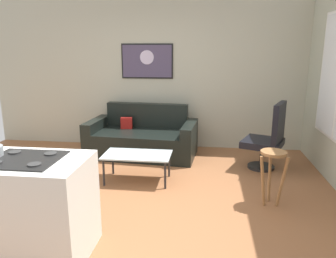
{
  "coord_description": "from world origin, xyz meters",
  "views": [
    {
      "loc": [
        0.9,
        -3.61,
        1.82
      ],
      "look_at": [
        0.34,
        0.9,
        0.7
      ],
      "focal_mm": 35.16,
      "sensor_mm": 36.0,
      "label": 1
    }
  ],
  "objects_px": {
    "coffee_table": "(137,156)",
    "armchair": "(269,138)",
    "couch": "(142,139)",
    "bar_stool": "(273,165)",
    "wall_painting": "(147,61)"
  },
  "relations": [
    {
      "from": "coffee_table",
      "to": "wall_painting",
      "type": "height_order",
      "value": "wall_painting"
    },
    {
      "from": "couch",
      "to": "coffee_table",
      "type": "bearing_deg",
      "value": -82.01
    },
    {
      "from": "armchair",
      "to": "wall_painting",
      "type": "xyz_separation_m",
      "value": [
        -2.05,
        1.04,
        1.09
      ]
    },
    {
      "from": "wall_painting",
      "to": "armchair",
      "type": "bearing_deg",
      "value": -26.95
    },
    {
      "from": "coffee_table",
      "to": "couch",
      "type": "bearing_deg",
      "value": 97.99
    },
    {
      "from": "coffee_table",
      "to": "wall_painting",
      "type": "relative_size",
      "value": 0.98
    },
    {
      "from": "couch",
      "to": "bar_stool",
      "type": "height_order",
      "value": "couch"
    },
    {
      "from": "coffee_table",
      "to": "bar_stool",
      "type": "height_order",
      "value": "bar_stool"
    },
    {
      "from": "couch",
      "to": "armchair",
      "type": "xyz_separation_m",
      "value": [
        2.05,
        -0.47,
        0.22
      ]
    },
    {
      "from": "couch",
      "to": "armchair",
      "type": "relative_size",
      "value": 1.82
    },
    {
      "from": "coffee_table",
      "to": "armchair",
      "type": "relative_size",
      "value": 0.89
    },
    {
      "from": "couch",
      "to": "bar_stool",
      "type": "distance_m",
      "value": 2.54
    },
    {
      "from": "bar_stool",
      "to": "armchair",
      "type": "bearing_deg",
      "value": 82.53
    },
    {
      "from": "armchair",
      "to": "wall_painting",
      "type": "relative_size",
      "value": 1.1
    },
    {
      "from": "couch",
      "to": "wall_painting",
      "type": "distance_m",
      "value": 1.43
    }
  ]
}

